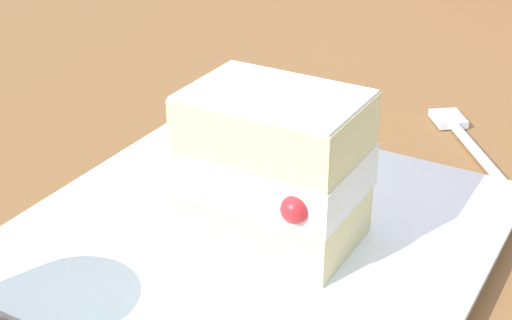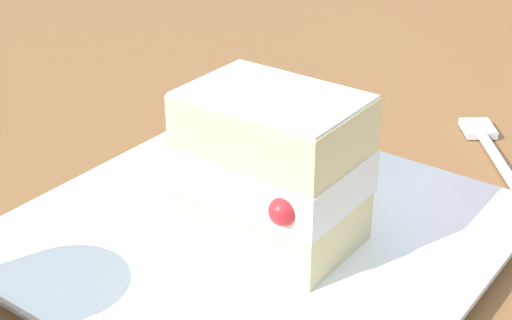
{
  "view_description": "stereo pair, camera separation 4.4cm",
  "coord_description": "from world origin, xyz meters",
  "px_view_note": "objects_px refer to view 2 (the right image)",
  "views": [
    {
      "loc": [
        0.35,
        -0.57,
        0.95
      ],
      "look_at": [
        0.16,
        -0.23,
        0.75
      ],
      "focal_mm": 53.83,
      "sensor_mm": 36.0,
      "label": 1
    },
    {
      "loc": [
        0.39,
        -0.54,
        0.95
      ],
      "look_at": [
        0.16,
        -0.23,
        0.75
      ],
      "focal_mm": 53.83,
      "sensor_mm": 36.0,
      "label": 2
    }
  ],
  "objects_px": {
    "cake_slice": "(272,169)",
    "dessert_fork": "(499,161)",
    "patio_table": "(263,172)",
    "dessert_plate": "(256,237)"
  },
  "relations": [
    {
      "from": "cake_slice",
      "to": "dessert_fork",
      "type": "height_order",
      "value": "cake_slice"
    },
    {
      "from": "patio_table",
      "to": "dessert_fork",
      "type": "relative_size",
      "value": 8.36
    },
    {
      "from": "cake_slice",
      "to": "patio_table",
      "type": "bearing_deg",
      "value": 126.53
    },
    {
      "from": "dessert_fork",
      "to": "dessert_plate",
      "type": "bearing_deg",
      "value": -112.82
    },
    {
      "from": "cake_slice",
      "to": "dessert_fork",
      "type": "distance_m",
      "value": 0.22
    },
    {
      "from": "patio_table",
      "to": "dessert_fork",
      "type": "xyz_separation_m",
      "value": [
        0.24,
        -0.03,
        0.1
      ]
    },
    {
      "from": "dessert_plate",
      "to": "cake_slice",
      "type": "relative_size",
      "value": 2.73
    },
    {
      "from": "patio_table",
      "to": "cake_slice",
      "type": "height_order",
      "value": "cake_slice"
    },
    {
      "from": "patio_table",
      "to": "dessert_plate",
      "type": "relative_size",
      "value": 4.49
    },
    {
      "from": "cake_slice",
      "to": "dessert_fork",
      "type": "xyz_separation_m",
      "value": [
        0.07,
        0.2,
        -0.06
      ]
    }
  ]
}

